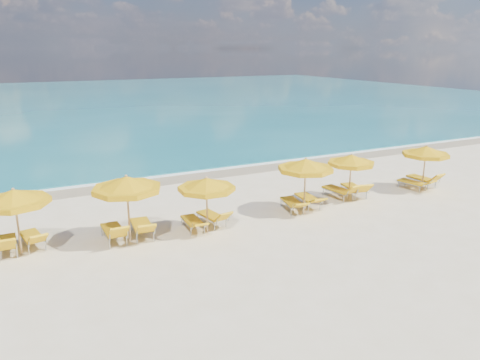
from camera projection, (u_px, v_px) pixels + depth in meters
name	position (u px, v px, depth m)	size (l,w,h in m)	color
ground_plane	(257.00, 217.00, 19.04)	(120.00, 120.00, 0.00)	beige
ocean	(78.00, 102.00, 60.30)	(120.00, 80.00, 0.30)	#13656E
wet_sand_band	(191.00, 175.00, 25.40)	(120.00, 2.60, 0.01)	tan
foam_line	(186.00, 172.00, 26.09)	(120.00, 1.20, 0.03)	white
whitecap_near	(55.00, 152.00, 31.05)	(14.00, 0.36, 0.05)	white
whitecap_far	(208.00, 123.00, 43.14)	(18.00, 0.30, 0.05)	white
umbrella_1	(14.00, 198.00, 15.15)	(2.54, 2.54, 2.30)	tan
umbrella_2	(127.00, 185.00, 16.14)	(2.49, 2.49, 2.45)	tan
umbrella_3	(207.00, 185.00, 17.03)	(2.72, 2.72, 2.15)	tan
umbrella_4	(306.00, 165.00, 19.19)	(2.31, 2.31, 2.34)	tan
umbrella_5	(351.00, 160.00, 20.84)	(2.69, 2.69, 2.13)	tan
umbrella_6	(426.00, 152.00, 22.26)	(2.65, 2.65, 2.22)	tan
lounger_1_left	(7.00, 247.00, 15.63)	(0.64, 1.79, 0.89)	#A5A8AD
lounger_1_right	(33.00, 241.00, 16.13)	(0.92, 1.88, 0.81)	#A5A8AD
lounger_2_left	(114.00, 235.00, 16.60)	(0.69, 1.92, 0.94)	#A5A8AD
lounger_2_right	(142.00, 230.00, 17.04)	(0.86, 2.06, 0.89)	#A5A8AD
lounger_3_left	(193.00, 225.00, 17.65)	(0.65, 1.81, 0.64)	#A5A8AD
lounger_3_right	(212.00, 220.00, 18.16)	(0.88, 1.84, 0.82)	#A5A8AD
lounger_4_left	(292.00, 206.00, 19.73)	(0.97, 1.96, 0.72)	#A5A8AD
lounger_4_right	(308.00, 202.00, 20.28)	(0.85, 1.97, 0.73)	#A5A8AD
lounger_5_left	(339.00, 193.00, 21.38)	(0.89, 1.99, 0.90)	#A5A8AD
lounger_5_right	(354.00, 191.00, 21.70)	(0.98, 1.99, 0.89)	#A5A8AD
lounger_6_left	(413.00, 185.00, 22.73)	(0.91, 1.87, 0.68)	#A5A8AD
lounger_6_right	(422.00, 182.00, 23.28)	(0.71, 1.88, 0.89)	#A5A8AD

